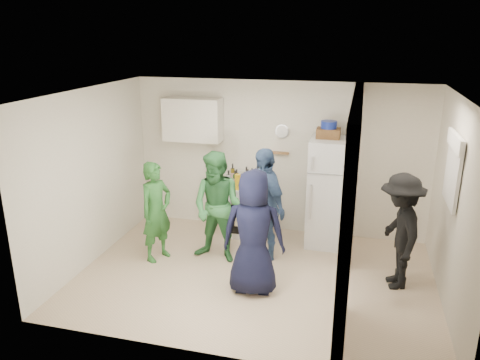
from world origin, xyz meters
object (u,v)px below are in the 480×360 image
object	(u,v)px
wicker_basket	(328,133)
person_denim	(264,204)
stove	(248,210)
person_nook	(400,231)
blue_bowl	(329,125)
yellow_cup_stack_top	(350,133)
person_navy	(254,233)
fridge	(331,193)
person_green_left	(156,212)
person_green_center	(218,208)

from	to	relation	value
wicker_basket	person_denim	xyz separation A→B (m)	(-0.81, -0.78, -0.93)
stove	person_nook	bearing A→B (deg)	-26.10
blue_bowl	yellow_cup_stack_top	distance (m)	0.36
wicker_basket	person_navy	world-z (taller)	wicker_basket
fridge	wicker_basket	size ratio (longest dim) A/B	4.84
blue_bowl	person_denim	size ratio (longest dim) A/B	0.14
fridge	person_navy	xyz separation A→B (m)	(-0.84, -1.70, -0.03)
person_denim	person_nook	world-z (taller)	person_denim
person_green_left	blue_bowl	bearing A→B (deg)	-38.38
wicker_basket	blue_bowl	size ratio (longest dim) A/B	1.46
person_denim	blue_bowl	bearing A→B (deg)	92.38
stove	person_denim	world-z (taller)	person_denim
fridge	person_green_left	distance (m)	2.67
stove	person_green_center	distance (m)	1.09
person_green_center	person_nook	world-z (taller)	person_green_center
stove	person_denim	xyz separation A→B (m)	(0.42, -0.76, 0.42)
person_nook	person_navy	bearing A→B (deg)	-80.68
person_green_left	stove	bearing A→B (deg)	-18.35
person_navy	person_nook	world-z (taller)	person_navy
blue_bowl	person_nook	xyz separation A→B (m)	(1.05, -1.13, -1.13)
yellow_cup_stack_top	person_green_center	size ratio (longest dim) A/B	0.15
stove	person_green_center	size ratio (longest dim) A/B	0.51
person_navy	yellow_cup_stack_top	bearing A→B (deg)	-129.63
fridge	person_nook	world-z (taller)	fridge
stove	person_nook	distance (m)	2.55
fridge	blue_bowl	distance (m)	1.06
blue_bowl	yellow_cup_stack_top	xyz separation A→B (m)	(0.32, -0.15, -0.08)
person_nook	person_green_left	bearing A→B (deg)	-98.39
person_green_left	person_green_center	distance (m)	0.90
yellow_cup_stack_top	person_navy	size ratio (longest dim) A/B	0.15
yellow_cup_stack_top	person_nook	distance (m)	1.61
stove	person_green_center	world-z (taller)	person_green_center
stove	person_nook	xyz separation A→B (m)	(2.27, -1.11, 0.35)
stove	person_navy	size ratio (longest dim) A/B	0.51
person_denim	person_nook	size ratio (longest dim) A/B	1.09
wicker_basket	yellow_cup_stack_top	xyz separation A→B (m)	(0.32, -0.15, 0.05)
wicker_basket	person_denim	world-z (taller)	wicker_basket
blue_bowl	person_denim	world-z (taller)	blue_bowl
yellow_cup_stack_top	person_navy	distance (m)	2.16
wicker_basket	person_navy	size ratio (longest dim) A/B	0.21
fridge	person_navy	size ratio (longest dim) A/B	1.03
wicker_basket	person_green_left	xyz separation A→B (m)	(-2.31, -1.20, -1.03)
stove	blue_bowl	distance (m)	1.92
fridge	person_green_center	world-z (taller)	fridge
stove	yellow_cup_stack_top	xyz separation A→B (m)	(1.55, -0.13, 1.40)
person_green_center	wicker_basket	bearing A→B (deg)	43.81
stove	yellow_cup_stack_top	bearing A→B (deg)	-4.81
person_green_center	person_nook	size ratio (longest dim) A/B	1.06
blue_bowl	person_green_center	world-z (taller)	blue_bowl
fridge	person_green_center	xyz separation A→B (m)	(-1.53, -0.96, -0.03)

